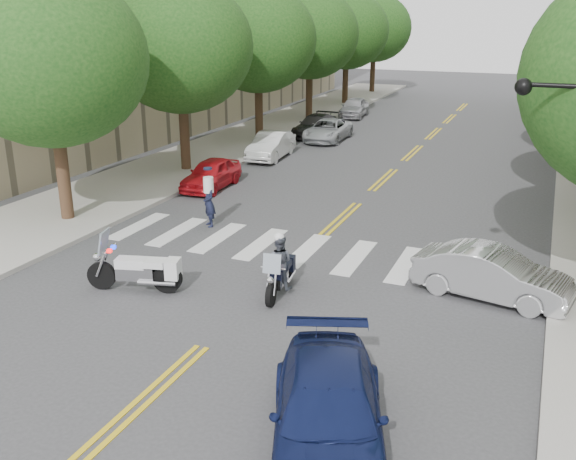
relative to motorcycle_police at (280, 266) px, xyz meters
The scene contains 18 objects.
ground 3.42m from the motorcycle_police, 97.85° to the right, with size 140.00×140.00×0.00m, color #38383A.
sidewalk_left 21.19m from the motorcycle_police, 118.04° to the left, with size 5.00×60.00×0.15m, color #9E9991.
tree_l_0 10.77m from the motorcycle_police, 163.79° to the left, with size 6.40×6.40×8.45m.
tree_l_1 14.93m from the motorcycle_police, 130.88° to the left, with size 6.40×6.40×8.45m.
tree_l_2 21.40m from the motorcycle_police, 116.34° to the left, with size 6.40×6.40×8.45m.
tree_l_3 28.66m from the motorcycle_police, 109.13° to the left, with size 6.40×6.40×8.45m.
tree_l_4 36.22m from the motorcycle_police, 104.94° to the left, with size 6.40×6.40×8.45m.
tree_l_5 43.95m from the motorcycle_police, 102.23° to the left, with size 6.40×6.40×8.45m.
motorcycle_police is the anchor object (origin of this frame).
motorcycle_parked 3.62m from the motorcycle_police, 159.57° to the right, with size 2.52×1.06×1.66m.
officer_standing 6.06m from the motorcycle_police, 136.55° to the left, with size 0.61×0.40×1.66m, color black.
convertible 5.45m from the motorcycle_police, 19.36° to the left, with size 1.38×3.96×1.31m, color #B5B5B7.
sedan_blue 6.39m from the motorcycle_police, 59.60° to the right, with size 1.91×4.69×1.36m, color #111A47.
parked_car_a 10.91m from the motorcycle_police, 128.27° to the left, with size 1.46×3.62×1.23m, color red.
parked_car_b 16.17m from the motorcycle_police, 114.70° to the left, with size 1.38×3.97×1.31m, color silver.
parked_car_c 20.97m from the motorcycle_police, 105.65° to the left, with size 1.98×4.30×1.19m, color #A9ACB1.
parked_car_d 22.24m from the motorcycle_police, 107.68° to the left, with size 1.73×4.26×1.24m, color black.
parked_car_e 29.69m from the motorcycle_police, 103.15° to the left, with size 1.58×3.93×1.34m, color #A3A3A9.
Camera 1 is at (6.55, -10.88, 7.06)m, focal length 40.00 mm.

